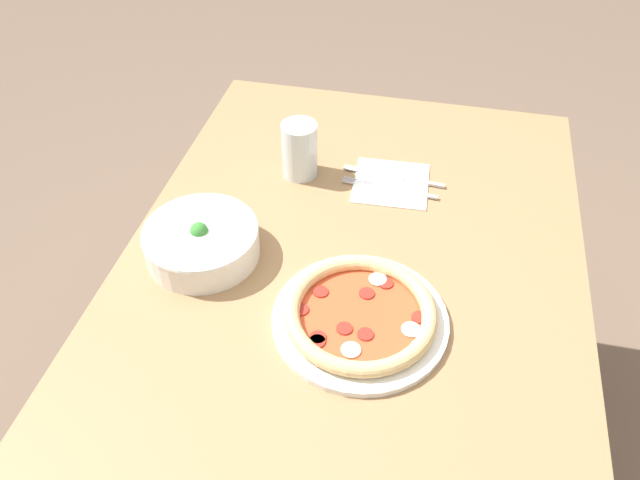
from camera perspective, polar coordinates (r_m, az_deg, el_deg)
The scene contains 8 objects.
ground_plane at distance 1.74m, azimuth 2.05°, elevation -19.15°, with size 8.00×8.00×0.00m, color brown.
dining_table at distance 1.22m, azimuth 2.78°, elevation -5.41°, with size 1.15×0.83×0.74m.
pizza at distance 1.02m, azimuth 3.70°, elevation -6.88°, with size 0.29×0.29×0.04m.
bowl at distance 1.14m, azimuth -10.75°, elevation 0.01°, with size 0.21×0.21×0.08m.
napkin at distance 1.30m, azimuth 6.51°, elevation 5.19°, with size 0.16×0.16×0.00m.
fork at distance 1.28m, azimuth 6.48°, elevation 4.70°, with size 0.03×0.20×0.00m.
knife at distance 1.32m, azimuth 7.04°, elevation 5.73°, with size 0.03×0.22×0.01m.
glass at distance 1.29m, azimuth -1.88°, elevation 8.25°, with size 0.07×0.07×0.12m.
Camera 1 is at (-0.79, -0.12, 1.54)m, focal length 35.00 mm.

